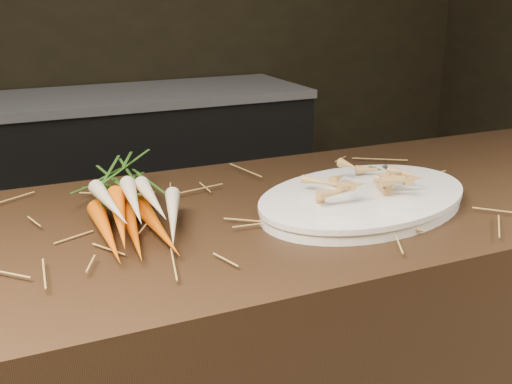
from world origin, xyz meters
The scene contains 6 objects.
back_counter centered at (0.30, 2.18, 0.42)m, with size 1.82×0.62×0.84m.
straw_bedding centered at (0.00, 0.30, 0.91)m, with size 1.40×0.60×0.02m, color #A7753A, non-canonical shape.
root_veg_bunch centered at (-0.07, 0.40, 0.94)m, with size 0.19×0.51×0.09m.
serving_platter centered at (0.37, 0.23, 0.91)m, with size 0.48×0.32×0.03m, color white, non-canonical shape.
roasted_veg_heap centered at (0.37, 0.23, 0.95)m, with size 0.24×0.17×0.05m, color tan, non-canonical shape.
serving_fork centered at (0.54, 0.26, 0.93)m, with size 0.02×0.18×0.00m, color silver.
Camera 1 is at (-0.33, -0.78, 1.33)m, focal length 45.00 mm.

